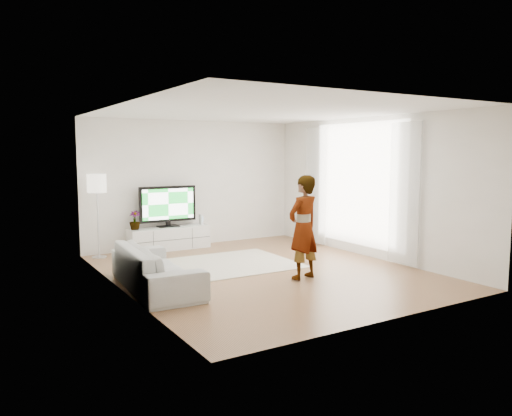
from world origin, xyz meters
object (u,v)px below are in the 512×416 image
media_console (169,238)px  floor_lamp (97,187)px  rug (220,265)px  player (303,227)px  television (168,205)px  sofa (156,267)px

media_console → floor_lamp: 1.91m
rug → player: player is taller
television → floor_lamp: (-1.51, -0.09, 0.44)m
rug → floor_lamp: size_ratio=1.66×
television → rug: size_ratio=0.46×
television → player: player is taller
media_console → television: 0.73m
media_console → player: 3.75m
television → rug: (0.24, -1.97, -0.97)m
media_console → sofa: 3.13m
player → media_console: bearing=-87.6°
rug → player: (0.72, -1.62, 0.86)m
television → floor_lamp: bearing=-176.5°
media_console → television: television is taller
television → sofa: size_ratio=0.56×
rug → media_console: bearing=96.9°
television → floor_lamp: 1.58m
media_console → rug: size_ratio=0.63×
player → sofa: size_ratio=0.76×
media_console → rug: bearing=-83.1°
television → player: (0.96, -3.59, -0.10)m
television → media_console: bearing=-90.0°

